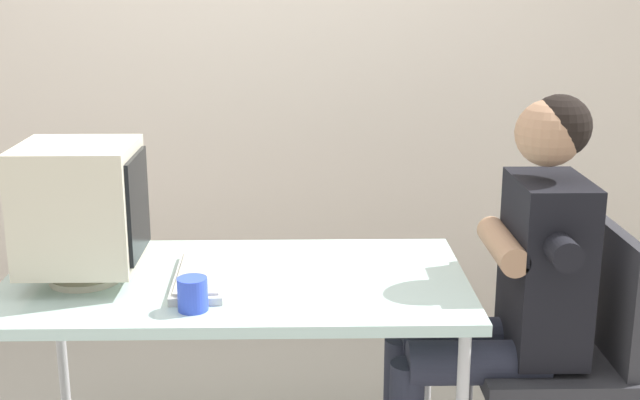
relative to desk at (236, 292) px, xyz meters
The scene contains 7 objects.
wall_back 1.65m from the desk, 77.91° to the left, with size 8.00×0.10×3.00m, color beige.
desk is the anchor object (origin of this frame).
crt_monitor 0.54m from the desk, behind, with size 0.35×0.33×0.43m.
keyboard 0.13m from the desk, 167.97° to the right, with size 0.17×0.43×0.03m.
office_chair 1.08m from the desk, ahead, with size 0.46×0.46×0.87m.
person_seated 0.86m from the desk, ahead, with size 0.73×0.54×1.30m.
desk_mug 0.29m from the desk, 111.32° to the right, with size 0.09×0.10×0.10m.
Camera 1 is at (0.21, -2.46, 1.64)m, focal length 46.90 mm.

